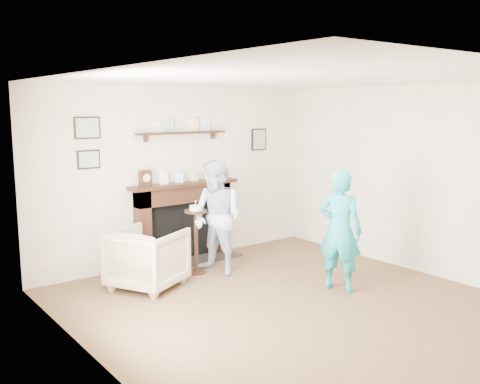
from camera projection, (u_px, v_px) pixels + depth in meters
name	position (u px, v px, depth m)	size (l,w,h in m)	color
ground	(299.00, 309.00, 5.90)	(5.00, 5.00, 0.00)	brown
room_shell	(260.00, 158.00, 6.18)	(4.54, 5.02, 2.52)	white
armchair	(148.00, 287.00, 6.63)	(0.79, 0.81, 0.74)	tan
man	(218.00, 273.00, 7.18)	(0.74, 0.58, 1.53)	silver
woman	(338.00, 289.00, 6.55)	(0.54, 0.35, 1.48)	#21ACC0
pedestal_table	(196.00, 229.00, 7.10)	(0.31, 0.31, 0.99)	black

